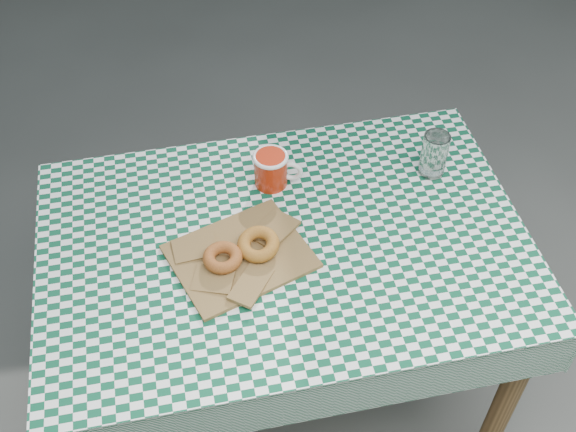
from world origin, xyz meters
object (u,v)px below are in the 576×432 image
at_px(paper_bag, 240,255).
at_px(coffee_mug, 271,170).
at_px(drinking_glass, 434,154).
at_px(table, 285,328).

height_order(paper_bag, coffee_mug, coffee_mug).
bearing_deg(coffee_mug, drinking_glass, 11.92).
relative_size(paper_bag, coffee_mug, 1.82).
bearing_deg(paper_bag, drinking_glass, 23.12).
bearing_deg(table, coffee_mug, 88.39).
bearing_deg(drinking_glass, paper_bag, -156.88).
relative_size(paper_bag, drinking_glass, 2.50).
distance_m(table, drinking_glass, 0.64).
bearing_deg(table, paper_bag, -165.18).
xyz_separation_m(table, drinking_glass, (0.42, 0.19, 0.44)).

